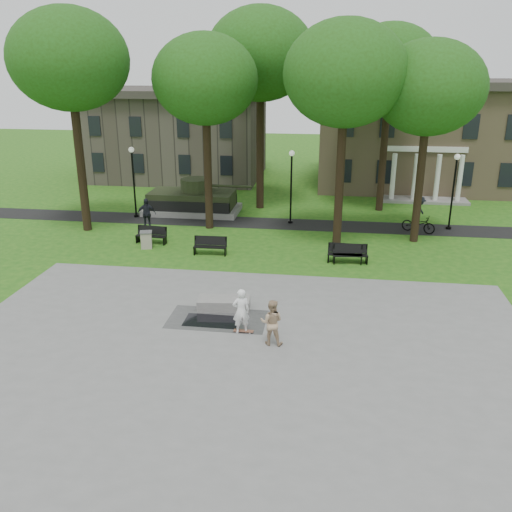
{
  "coord_description": "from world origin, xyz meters",
  "views": [
    {
      "loc": [
        3.03,
        -21.81,
        9.87
      ],
      "look_at": [
        -0.28,
        1.71,
        1.4
      ],
      "focal_mm": 38.0,
      "sensor_mm": 36.0,
      "label": 1
    }
  ],
  "objects": [
    {
      "name": "ground",
      "position": [
        0.0,
        0.0,
        0.0
      ],
      "size": [
        120.0,
        120.0,
        0.0
      ],
      "primitive_type": "plane",
      "color": "#1D5514",
      "rests_on": "ground"
    },
    {
      "name": "plaza",
      "position": [
        0.0,
        -5.0,
        0.01
      ],
      "size": [
        22.0,
        16.0,
        0.02
      ],
      "primitive_type": "cube",
      "color": "gray",
      "rests_on": "ground"
    },
    {
      "name": "footpath",
      "position": [
        0.0,
        12.0,
        0.01
      ],
      "size": [
        44.0,
        2.6,
        0.01
      ],
      "primitive_type": "cube",
      "color": "black",
      "rests_on": "ground"
    },
    {
      "name": "building_right",
      "position": [
        10.0,
        26.0,
        4.34
      ],
      "size": [
        17.0,
        12.0,
        8.6
      ],
      "color": "#9E8460",
      "rests_on": "ground"
    },
    {
      "name": "building_left",
      "position": [
        -11.0,
        26.5,
        3.6
      ],
      "size": [
        15.0,
        10.0,
        7.2
      ],
      "primitive_type": "cube",
      "color": "#4C443D",
      "rests_on": "ground"
    },
    {
      "name": "tree_0",
      "position": [
        -12.0,
        9.0,
        10.03
      ],
      "size": [
        6.8,
        6.8,
        12.97
      ],
      "color": "black",
      "rests_on": "ground"
    },
    {
      "name": "tree_1",
      "position": [
        -4.5,
        10.5,
        8.95
      ],
      "size": [
        6.2,
        6.2,
        11.63
      ],
      "color": "black",
      "rests_on": "ground"
    },
    {
      "name": "tree_2",
      "position": [
        3.5,
        8.5,
        9.32
      ],
      "size": [
        6.6,
        6.6,
        12.16
      ],
      "color": "black",
      "rests_on": "ground"
    },
    {
      "name": "tree_3",
      "position": [
        8.0,
        9.5,
        8.6
      ],
      "size": [
        6.0,
        6.0,
        11.19
      ],
      "color": "black",
      "rests_on": "ground"
    },
    {
      "name": "tree_4",
      "position": [
        -2.0,
        16.0,
        10.39
      ],
      "size": [
        7.2,
        7.2,
        13.5
      ],
      "color": "black",
      "rests_on": "ground"
    },
    {
      "name": "tree_5",
      "position": [
        6.5,
        16.5,
        9.67
      ],
      "size": [
        6.4,
        6.4,
        12.44
      ],
      "color": "black",
      "rests_on": "ground"
    },
    {
      "name": "lamp_left",
      "position": [
        -10.0,
        12.3,
        2.79
      ],
      "size": [
        0.36,
        0.36,
        4.73
      ],
      "color": "black",
      "rests_on": "ground"
    },
    {
      "name": "lamp_mid",
      "position": [
        0.5,
        12.3,
        2.79
      ],
      "size": [
        0.36,
        0.36,
        4.73
      ],
      "color": "black",
      "rests_on": "ground"
    },
    {
      "name": "lamp_right",
      "position": [
        10.5,
        12.3,
        2.79
      ],
      "size": [
        0.36,
        0.36,
        4.73
      ],
      "color": "black",
      "rests_on": "ground"
    },
    {
      "name": "tank_monument",
      "position": [
        -6.46,
        14.0,
        0.86
      ],
      "size": [
        7.45,
        3.4,
        2.4
      ],
      "color": "gray",
      "rests_on": "ground"
    },
    {
      "name": "puddle",
      "position": [
        -1.51,
        -2.49,
        0.02
      ],
      "size": [
        2.2,
        1.2,
        0.0
      ],
      "primitive_type": "cube",
      "color": "black",
      "rests_on": "plaza"
    },
    {
      "name": "concrete_block",
      "position": [
        -1.26,
        -1.19,
        0.24
      ],
      "size": [
        2.29,
        1.22,
        0.45
      ],
      "primitive_type": "cube",
      "rotation": [
        0.0,
        0.0,
        0.1
      ],
      "color": "gray",
      "rests_on": "plaza"
    },
    {
      "name": "skateboard",
      "position": [
        -0.07,
        -3.26,
        0.06
      ],
      "size": [
        0.78,
        0.21,
        0.07
      ],
      "primitive_type": "cube",
      "rotation": [
        0.0,
        0.0,
        -0.02
      ],
      "color": "brown",
      "rests_on": "plaza"
    },
    {
      "name": "skateboarder",
      "position": [
        -0.16,
        -3.26,
        0.93
      ],
      "size": [
        0.77,
        0.65,
        1.81
      ],
      "primitive_type": "imported",
      "rotation": [
        0.0,
        0.0,
        3.52
      ],
      "color": "white",
      "rests_on": "plaza"
    },
    {
      "name": "friend_watching",
      "position": [
        1.1,
        -4.0,
        0.9
      ],
      "size": [
        0.88,
        0.7,
        1.76
      ],
      "primitive_type": "imported",
      "rotation": [
        0.0,
        0.0,
        3.11
      ],
      "color": "tan",
      "rests_on": "plaza"
    },
    {
      "name": "pedestrian_walker",
      "position": [
        -8.31,
        9.61,
        1.0
      ],
      "size": [
        1.26,
        0.8,
        2.0
      ],
      "primitive_type": "imported",
      "rotation": [
        0.0,
        0.0,
        0.29
      ],
      "color": "black",
      "rests_on": "ground"
    },
    {
      "name": "cyclist",
      "position": [
        8.48,
        11.34,
        0.92
      ],
      "size": [
        2.17,
        1.52,
        2.25
      ],
      "rotation": [
        0.0,
        0.0,
        1.14
      ],
      "color": "black",
      "rests_on": "ground"
    },
    {
      "name": "park_bench_0",
      "position": [
        -7.15,
        7.01,
        0.52
      ],
      "size": [
        1.84,
        0.71,
        1.0
      ],
      "rotation": [
        0.0,
        0.0,
        -0.1
      ],
      "color": "black",
      "rests_on": "ground"
    },
    {
      "name": "park_bench_1",
      "position": [
        -3.34,
        5.55,
        0.52
      ],
      "size": [
        1.81,
        0.57,
        1.0
      ],
      "rotation": [
        0.0,
        0.0,
        0.03
      ],
      "color": "black",
      "rests_on": "ground"
    },
    {
      "name": "park_bench_2",
      "position": [
        3.92,
        5.29,
        0.52
      ],
      "size": [
        1.82,
        0.6,
        1.0
      ],
      "rotation": [
        0.0,
        0.0,
        -0.05
      ],
      "color": "black",
      "rests_on": "ground"
    },
    {
      "name": "park_bench_3",
      "position": [
        4.2,
        5.23,
        0.52
      ],
      "size": [
        1.84,
        0.73,
        1.0
      ],
      "rotation": [
        0.0,
        0.0,
        0.12
      ],
      "color": "black",
      "rests_on": "ground"
    },
    {
      "name": "trash_bin",
      "position": [
        -7.15,
        6.1,
        0.49
      ],
      "size": [
        0.82,
        0.82,
        0.96
      ],
      "rotation": [
        0.0,
        0.0,
        0.29
      ],
      "color": "gray",
      "rests_on": "ground"
    }
  ]
}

